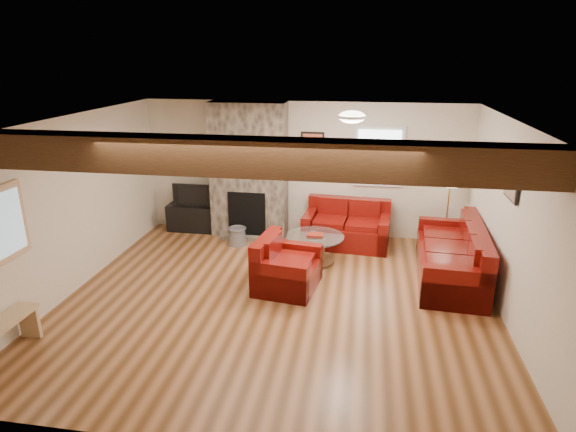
# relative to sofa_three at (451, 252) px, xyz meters

# --- Properties ---
(room) EXTENTS (8.00, 8.00, 8.00)m
(room) POSITION_rel_sofa_three_xyz_m (-2.48, -1.12, 0.82)
(room) COLOR brown
(room) RESTS_ON ground
(floor) EXTENTS (6.00, 6.00, 0.00)m
(floor) POSITION_rel_sofa_three_xyz_m (-2.48, -1.12, -0.43)
(floor) COLOR brown
(floor) RESTS_ON ground
(oak_beam) EXTENTS (6.00, 0.36, 0.38)m
(oak_beam) POSITION_rel_sofa_three_xyz_m (-2.48, -2.37, 1.88)
(oak_beam) COLOR #372110
(oak_beam) RESTS_ON room
(chimney_breast) EXTENTS (1.40, 0.67, 2.50)m
(chimney_breast) POSITION_rel_sofa_three_xyz_m (-3.48, 1.37, 0.79)
(chimney_breast) COLOR #3B362E
(chimney_breast) RESTS_ON floor
(back_window) EXTENTS (0.90, 0.08, 1.10)m
(back_window) POSITION_rel_sofa_three_xyz_m (-1.13, 1.59, 1.12)
(back_window) COLOR silver
(back_window) RESTS_ON room
(ceiling_dome) EXTENTS (0.40, 0.40, 0.18)m
(ceiling_dome) POSITION_rel_sofa_three_xyz_m (-1.58, -0.22, 2.01)
(ceiling_dome) COLOR white
(ceiling_dome) RESTS_ON room
(artwork_back) EXTENTS (0.42, 0.06, 0.52)m
(artwork_back) POSITION_rel_sofa_three_xyz_m (-2.33, 1.59, 1.27)
(artwork_back) COLOR black
(artwork_back) RESTS_ON room
(artwork_right) EXTENTS (0.06, 0.55, 0.42)m
(artwork_right) POSITION_rel_sofa_three_xyz_m (0.48, -0.82, 1.32)
(artwork_right) COLOR black
(artwork_right) RESTS_ON room
(sofa_three) EXTENTS (1.07, 2.26, 0.85)m
(sofa_three) POSITION_rel_sofa_three_xyz_m (0.00, 0.00, 0.00)
(sofa_three) COLOR #4D0506
(sofa_three) RESTS_ON floor
(loveseat) EXTENTS (1.58, 0.99, 0.80)m
(loveseat) POSITION_rel_sofa_three_xyz_m (-1.64, 1.11, -0.02)
(loveseat) COLOR #4D0506
(loveseat) RESTS_ON floor
(armchair_red) EXTENTS (0.97, 1.07, 0.78)m
(armchair_red) POSITION_rel_sofa_three_xyz_m (-2.42, -0.72, -0.04)
(armchair_red) COLOR #4D0506
(armchair_red) RESTS_ON floor
(coffee_table) EXTENTS (0.96, 0.96, 0.50)m
(coffee_table) POSITION_rel_sofa_three_xyz_m (-2.11, 0.26, -0.19)
(coffee_table) COLOR #4D3018
(coffee_table) RESTS_ON floor
(tv_cabinet) EXTENTS (1.03, 0.41, 0.52)m
(tv_cabinet) POSITION_rel_sofa_three_xyz_m (-4.60, 1.41, -0.17)
(tv_cabinet) COLOR black
(tv_cabinet) RESTS_ON floor
(television) EXTENTS (0.76, 0.10, 0.44)m
(television) POSITION_rel_sofa_three_xyz_m (-4.60, 1.41, 0.31)
(television) COLOR black
(television) RESTS_ON tv_cabinet
(floor_lamp) EXTENTS (0.36, 0.36, 1.41)m
(floor_lamp) POSITION_rel_sofa_three_xyz_m (0.10, 1.25, 0.78)
(floor_lamp) COLOR tan
(floor_lamp) RESTS_ON floor
(coal_bucket) EXTENTS (0.35, 0.35, 0.33)m
(coal_bucket) POSITION_rel_sofa_three_xyz_m (-3.59, 0.82, -0.26)
(coal_bucket) COLOR gray
(coal_bucket) RESTS_ON floor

